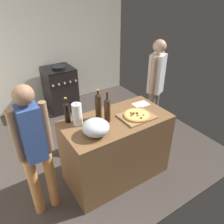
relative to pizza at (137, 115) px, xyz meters
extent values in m
cube|color=#3F3833|center=(-0.48, 1.08, -0.94)|extent=(4.13, 3.71, 0.02)
cube|color=silver|center=(-0.48, 2.69, 0.37)|extent=(4.13, 0.10, 2.60)
cube|color=brown|center=(-0.23, 0.10, -0.48)|extent=(1.31, 0.68, 0.90)
cube|color=#9E7247|center=(0.00, 0.00, -0.02)|extent=(0.40, 0.32, 0.02)
cylinder|color=tan|center=(0.00, 0.00, 0.00)|extent=(0.32, 0.32, 0.02)
cylinder|color=#EAC660|center=(0.00, 0.00, 0.01)|extent=(0.28, 0.28, 0.00)
cylinder|color=brown|center=(0.01, 0.01, 0.01)|extent=(0.03, 0.03, 0.01)
cylinder|color=brown|center=(-0.05, 0.05, 0.01)|extent=(0.03, 0.03, 0.01)
cylinder|color=brown|center=(0.05, -0.06, 0.01)|extent=(0.03, 0.03, 0.01)
cylinder|color=brown|center=(-0.01, -0.10, 0.01)|extent=(0.03, 0.03, 0.01)
cylinder|color=brown|center=(-0.02, -0.03, 0.01)|extent=(0.03, 0.03, 0.01)
cylinder|color=brown|center=(-0.05, 0.02, 0.01)|extent=(0.02, 0.02, 0.01)
cylinder|color=brown|center=(-0.04, 0.07, 0.01)|extent=(0.02, 0.02, 0.01)
cylinder|color=brown|center=(-0.08, 0.01, 0.01)|extent=(0.03, 0.03, 0.01)
cylinder|color=brown|center=(-0.02, 0.04, 0.01)|extent=(0.03, 0.03, 0.01)
cylinder|color=brown|center=(0.02, 0.02, 0.01)|extent=(0.03, 0.03, 0.01)
cylinder|color=#B2B2B7|center=(-0.59, -0.04, -0.03)|extent=(0.12, 0.12, 0.01)
ellipsoid|color=silver|center=(-0.59, -0.04, 0.06)|extent=(0.29, 0.29, 0.18)
cylinder|color=white|center=(-0.66, 0.25, 0.10)|extent=(0.11, 0.11, 0.26)
cylinder|color=#997551|center=(-0.66, 0.25, 0.10)|extent=(0.03, 0.03, 0.26)
cylinder|color=#331E0F|center=(-0.34, 0.12, 0.09)|extent=(0.07, 0.07, 0.25)
sphere|color=#331E0F|center=(-0.34, 0.12, 0.22)|extent=(0.07, 0.07, 0.07)
cylinder|color=#331E0F|center=(-0.34, 0.12, 0.29)|extent=(0.02, 0.02, 0.10)
cylinder|color=maroon|center=(-0.34, 0.12, 0.34)|extent=(0.03, 0.03, 0.01)
cylinder|color=black|center=(-0.74, 0.36, 0.08)|extent=(0.07, 0.07, 0.22)
sphere|color=black|center=(-0.74, 0.36, 0.19)|extent=(0.07, 0.07, 0.07)
cylinder|color=black|center=(-0.74, 0.36, 0.24)|extent=(0.03, 0.03, 0.07)
cylinder|color=gold|center=(-0.74, 0.36, 0.28)|extent=(0.03, 0.03, 0.01)
cylinder|color=#331E0F|center=(-0.39, 0.24, 0.11)|extent=(0.08, 0.08, 0.28)
sphere|color=#331E0F|center=(-0.39, 0.24, 0.25)|extent=(0.08, 0.08, 0.08)
cylinder|color=#331E0F|center=(-0.39, 0.24, 0.30)|extent=(0.02, 0.02, 0.06)
cylinder|color=gold|center=(-0.39, 0.24, 0.34)|extent=(0.03, 0.03, 0.01)
cube|color=white|center=(0.25, 0.23, -0.03)|extent=(0.22, 0.16, 0.00)
cube|color=black|center=(-0.14, 2.29, -0.50)|extent=(0.57, 0.58, 0.87)
cube|color=black|center=(-0.14, 2.29, -0.05)|extent=(0.57, 0.58, 0.02)
cylinder|color=silver|center=(-0.37, 1.99, -0.25)|extent=(0.04, 0.02, 0.04)
cylinder|color=silver|center=(-0.26, 1.99, -0.25)|extent=(0.04, 0.02, 0.04)
cylinder|color=silver|center=(-0.14, 1.99, -0.25)|extent=(0.04, 0.02, 0.04)
cylinder|color=silver|center=(-0.03, 1.99, -0.25)|extent=(0.04, 0.02, 0.04)
cylinder|color=silver|center=(0.09, 1.99, -0.25)|extent=(0.04, 0.02, 0.04)
cylinder|color=black|center=(-0.13, 2.26, -0.02)|extent=(0.26, 0.26, 0.04)
cylinder|color=#D88C4C|center=(-1.29, 0.09, -0.54)|extent=(0.11, 0.11, 0.78)
cylinder|color=#D88C4C|center=(-1.11, 0.09, -0.54)|extent=(0.11, 0.11, 0.78)
cube|color=#334C8C|center=(-1.20, 0.09, 0.15)|extent=(0.20, 0.20, 0.59)
cylinder|color=#936B4C|center=(-1.35, 0.09, 0.16)|extent=(0.08, 0.08, 0.56)
cylinder|color=#936B4C|center=(-1.06, 0.10, 0.16)|extent=(0.08, 0.08, 0.56)
sphere|color=#936B4C|center=(-1.20, 0.09, 0.55)|extent=(0.19, 0.19, 0.19)
cylinder|color=slate|center=(0.90, 0.60, -0.53)|extent=(0.11, 0.11, 0.81)
cylinder|color=slate|center=(0.74, 0.53, -0.53)|extent=(0.11, 0.11, 0.81)
cube|color=silver|center=(0.82, 0.56, 0.18)|extent=(0.27, 0.27, 0.61)
cylinder|color=tan|center=(0.96, 0.62, 0.20)|extent=(0.08, 0.08, 0.58)
cylinder|color=tan|center=(0.69, 0.50, 0.20)|extent=(0.08, 0.08, 0.58)
sphere|color=tan|center=(0.82, 0.56, 0.60)|extent=(0.20, 0.20, 0.20)
camera|label=1|loc=(-1.48, -1.73, 1.36)|focal=34.93mm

